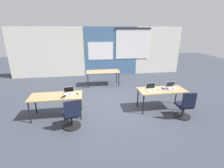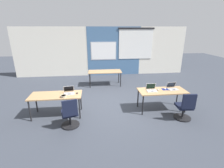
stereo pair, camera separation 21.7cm
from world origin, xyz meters
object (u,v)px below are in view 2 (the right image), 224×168
Objects in this scene: laptop_near_right_inner at (151,89)px; mouse_near_left_inner at (77,93)px; mouse_near_right_inner at (158,90)px; laptop_near_right_end at (172,88)px; desk_near_left at (56,97)px; laptop_near_left_inner at (69,92)px; chair_near_left_inner at (70,115)px; snack_bowl at (64,96)px; chair_near_right_end at (185,108)px; mouse_near_right_end at (165,89)px; desk_far_center at (105,72)px; desk_near_right at (162,92)px.

laptop_near_right_inner is 3.31× the size of mouse_near_left_inner.
mouse_near_right_inner is 0.29× the size of laptop_near_right_end.
laptop_near_left_inner is at bearing 11.35° from desk_near_left.
mouse_near_right_inner is at bearing 179.99° from chair_near_left_inner.
desk_near_left is 0.42m from laptop_near_left_inner.
snack_bowl is at bearing -81.89° from chair_near_left_inner.
chair_near_right_end is 3.66m from laptop_near_left_inner.
chair_near_left_inner is at bearing -66.88° from snack_bowl.
mouse_near_right_end reaches higher than mouse_near_right_inner.
mouse_near_right_end is at bearing 4.97° from snack_bowl.
mouse_near_right_inner is (0.24, 0.01, -0.03)m from laptop_near_right_inner.
mouse_near_left_inner is (0.66, 0.02, 0.08)m from desk_near_left.
laptop_near_right_inner reaches higher than mouse_near_right_inner.
snack_bowl reaches higher than mouse_near_left_inner.
desk_far_center is 3.46m from laptop_near_right_end.
laptop_near_left_inner reaches higher than chair_near_left_inner.
desk_far_center is 3.11m from laptop_near_right_inner.
chair_near_right_end is at bearing -57.86° from desk_far_center.
laptop_near_right_end is at bearing 11.78° from desk_near_right.
mouse_near_left_inner is at bearing -179.06° from laptop_near_right_inner.
snack_bowl is at bearing -176.16° from desk_near_right.
desk_near_left is at bearing -178.59° from laptop_near_right_inner.
desk_near_left and desk_near_right have the same top height.
chair_near_right_end is 5.18× the size of snack_bowl.
mouse_near_left_inner is (-2.84, 0.02, 0.08)m from desk_near_right.
laptop_near_right_end is (2.15, -2.72, 0.11)m from desk_far_center.
desk_far_center is 15.82× the size of mouse_near_right_inner.
mouse_near_left_inner is (-2.70, 0.00, 0.00)m from mouse_near_right_inner.
desk_near_left is at bearing -177.96° from mouse_near_left_inner.
chair_near_right_end reaches higher than snack_bowl.
chair_near_left_inner is at bearing -164.99° from mouse_near_right_inner.
laptop_near_right_inner reaches higher than chair_near_left_inner.
laptop_near_right_inner is 2.76m from chair_near_left_inner.
snack_bowl reaches higher than mouse_near_right_inner.
mouse_near_left_inner reaches higher than desk_near_left.
mouse_near_right_inner is at bearing -59.85° from desk_far_center.
desk_near_right is at bearing 0.00° from desk_near_left.
mouse_near_right_end is 0.93m from chair_near_right_end.
chair_near_right_end reaches higher than desk_near_right.
mouse_near_right_end is 3.23m from laptop_near_left_inner.
laptop_near_left_inner is at bearing 175.62° from laptop_near_right_end.
laptop_near_left_inner is at bearing 167.56° from mouse_near_left_inner.
mouse_near_right_inner is 0.57× the size of snack_bowl.
desk_far_center is 15.77× the size of mouse_near_left_inner.
chair_near_right_end is 1.00× the size of chair_near_left_inner.
mouse_near_left_inner is at bearing 2.04° from desk_near_left.
laptop_near_right_inner is 0.77m from laptop_near_right_end.
laptop_near_right_inner reaches higher than snack_bowl.
mouse_near_right_end is at bearing 179.65° from chair_near_left_inner.
desk_near_right is at bearing 3.84° from snack_bowl.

